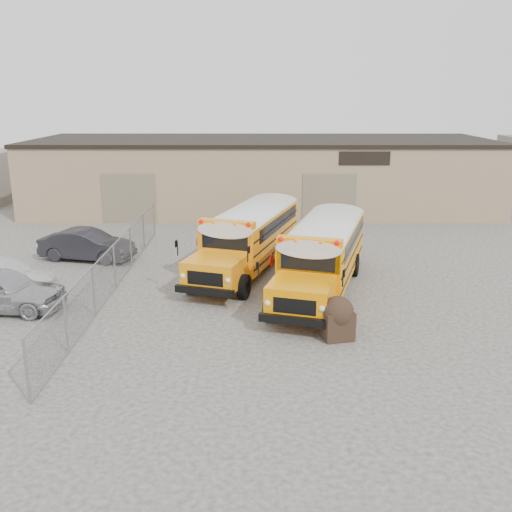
{
  "coord_description": "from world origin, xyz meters",
  "views": [
    {
      "loc": [
        -0.27,
        -18.76,
        7.53
      ],
      "look_at": [
        -0.34,
        2.07,
        1.6
      ],
      "focal_mm": 40.0,
      "sensor_mm": 36.0,
      "label": 1
    }
  ],
  "objects_px": {
    "car_white": "(5,276)",
    "car_dark": "(87,245)",
    "tarp_bundle": "(337,317)",
    "school_bus_right": "(342,220)",
    "school_bus_left": "(283,209)"
  },
  "relations": [
    {
      "from": "car_white",
      "to": "car_dark",
      "type": "bearing_deg",
      "value": -5.78
    },
    {
      "from": "tarp_bundle",
      "to": "car_white",
      "type": "relative_size",
      "value": 0.32
    },
    {
      "from": "school_bus_right",
      "to": "tarp_bundle",
      "type": "relative_size",
      "value": 6.9
    },
    {
      "from": "school_bus_left",
      "to": "tarp_bundle",
      "type": "bearing_deg",
      "value": -84.88
    },
    {
      "from": "tarp_bundle",
      "to": "car_dark",
      "type": "bearing_deg",
      "value": 139.68
    },
    {
      "from": "school_bus_left",
      "to": "car_dark",
      "type": "distance_m",
      "value": 10.32
    },
    {
      "from": "car_white",
      "to": "school_bus_left",
      "type": "bearing_deg",
      "value": -34.26
    },
    {
      "from": "school_bus_left",
      "to": "car_dark",
      "type": "relative_size",
      "value": 2.23
    },
    {
      "from": "school_bus_right",
      "to": "car_white",
      "type": "distance_m",
      "value": 15.36
    },
    {
      "from": "school_bus_left",
      "to": "school_bus_right",
      "type": "bearing_deg",
      "value": -44.48
    },
    {
      "from": "car_white",
      "to": "car_dark",
      "type": "xyz_separation_m",
      "value": [
        1.98,
        4.44,
        0.08
      ]
    },
    {
      "from": "school_bus_right",
      "to": "car_white",
      "type": "height_order",
      "value": "school_bus_right"
    },
    {
      "from": "school_bus_left",
      "to": "car_white",
      "type": "xyz_separation_m",
      "value": [
        -11.33,
        -8.7,
        -0.97
      ]
    },
    {
      "from": "tarp_bundle",
      "to": "car_dark",
      "type": "height_order",
      "value": "car_dark"
    },
    {
      "from": "school_bus_left",
      "to": "school_bus_right",
      "type": "relative_size",
      "value": 1.0
    }
  ]
}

